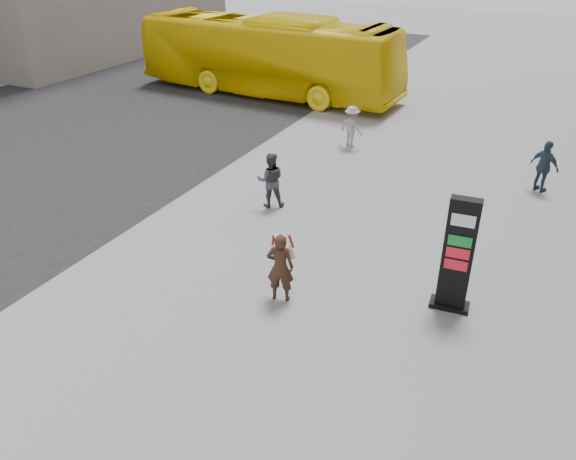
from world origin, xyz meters
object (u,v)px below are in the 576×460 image
at_px(info_pylon, 458,256).
at_px(woman, 280,266).
at_px(pedestrian_c, 544,167).
at_px(bus, 268,55).
at_px(pedestrian_a, 271,180).
at_px(pedestrian_b, 352,127).

relative_size(info_pylon, woman, 1.59).
bearing_deg(pedestrian_c, bus, 4.75).
distance_m(bus, pedestrian_a, 12.44).
height_order(woman, pedestrian_a, woman).
bearing_deg(bus, info_pylon, -136.33).
height_order(pedestrian_a, pedestrian_c, pedestrian_a).
bearing_deg(pedestrian_a, pedestrian_c, -175.53).
bearing_deg(pedestrian_b, bus, -20.97).
bearing_deg(info_pylon, bus, 125.84).
bearing_deg(info_pylon, pedestrian_c, 75.64).
bearing_deg(pedestrian_b, pedestrian_a, 105.08).
bearing_deg(pedestrian_c, pedestrian_b, 21.20).
distance_m(info_pylon, pedestrian_a, 6.43).
bearing_deg(pedestrian_b, pedestrian_c, -170.81).
height_order(pedestrian_b, pedestrian_c, pedestrian_c).
distance_m(woman, pedestrian_a, 4.68).
bearing_deg(woman, info_pylon, -175.08).
distance_m(info_pylon, pedestrian_b, 10.07).
relative_size(bus, pedestrian_b, 8.49).
xyz_separation_m(pedestrian_b, pedestrian_c, (6.70, -1.06, 0.04)).
relative_size(pedestrian_a, pedestrian_c, 1.01).
xyz_separation_m(woman, pedestrian_c, (4.62, 8.72, -0.03)).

